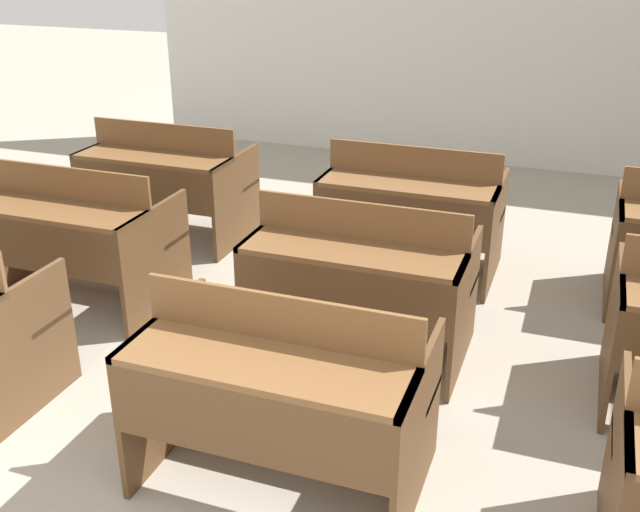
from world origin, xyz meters
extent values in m
cube|color=silver|center=(0.00, 6.73, 1.49)|extent=(6.90, 0.06, 2.97)
cube|color=brown|center=(-1.27, 1.54, 0.35)|extent=(0.03, 0.77, 0.69)
cube|color=brown|center=(-0.49, 1.57, 0.35)|extent=(0.03, 0.77, 0.69)
cube|color=brown|center=(0.66, 1.57, 0.35)|extent=(0.03, 0.77, 0.69)
cube|color=brown|center=(0.09, 1.37, 0.68)|extent=(1.18, 0.37, 0.03)
cube|color=brown|center=(0.09, 1.19, 0.51)|extent=(1.12, 0.02, 0.31)
cube|color=brown|center=(0.09, 1.54, 0.80)|extent=(1.18, 0.02, 0.20)
cube|color=brown|center=(0.09, 1.80, 0.40)|extent=(1.18, 0.31, 0.03)
cube|color=brown|center=(0.09, 1.80, 0.15)|extent=(1.12, 0.04, 0.04)
cube|color=brown|center=(1.40, 1.54, 0.35)|extent=(0.03, 0.77, 0.69)
cube|color=#54371F|center=(-2.39, 2.72, 0.35)|extent=(0.03, 0.77, 0.69)
cube|color=#54371F|center=(-1.24, 2.72, 0.35)|extent=(0.03, 0.77, 0.69)
cube|color=brown|center=(-1.81, 2.52, 0.68)|extent=(1.18, 0.37, 0.03)
cube|color=#54371F|center=(-1.81, 2.34, 0.51)|extent=(1.12, 0.02, 0.31)
cube|color=brown|center=(-1.81, 2.69, 0.80)|extent=(1.18, 0.02, 0.20)
cube|color=brown|center=(-1.81, 2.95, 0.40)|extent=(1.18, 0.31, 0.03)
cube|color=#54371F|center=(-1.81, 2.95, 0.15)|extent=(1.12, 0.04, 0.04)
cube|color=brown|center=(-0.50, 2.72, 0.35)|extent=(0.03, 0.77, 0.69)
cube|color=brown|center=(0.65, 2.72, 0.35)|extent=(0.03, 0.77, 0.69)
cube|color=brown|center=(0.07, 2.52, 0.68)|extent=(1.18, 0.37, 0.03)
cube|color=brown|center=(0.07, 2.35, 0.51)|extent=(1.12, 0.02, 0.31)
cube|color=brown|center=(0.07, 2.69, 0.80)|extent=(1.18, 0.02, 0.20)
cube|color=brown|center=(0.07, 2.95, 0.40)|extent=(1.18, 0.31, 0.03)
cube|color=brown|center=(0.07, 2.95, 0.15)|extent=(1.12, 0.04, 0.04)
cube|color=brown|center=(1.39, 2.72, 0.35)|extent=(0.03, 0.77, 0.69)
cube|color=brown|center=(-2.41, 3.89, 0.35)|extent=(0.03, 0.77, 0.69)
cube|color=brown|center=(-1.26, 3.89, 0.35)|extent=(0.03, 0.77, 0.69)
cube|color=brown|center=(-1.84, 3.69, 0.68)|extent=(1.18, 0.37, 0.03)
cube|color=brown|center=(-1.84, 3.52, 0.51)|extent=(1.12, 0.02, 0.31)
cube|color=brown|center=(-1.84, 3.86, 0.80)|extent=(1.18, 0.02, 0.20)
cube|color=brown|center=(-1.84, 4.12, 0.40)|extent=(1.18, 0.31, 0.03)
cube|color=brown|center=(-1.84, 4.12, 0.15)|extent=(1.12, 0.04, 0.04)
cube|color=brown|center=(-0.50, 3.90, 0.35)|extent=(0.03, 0.77, 0.69)
cube|color=brown|center=(0.65, 3.90, 0.35)|extent=(0.03, 0.77, 0.69)
cube|color=brown|center=(0.07, 3.70, 0.68)|extent=(1.18, 0.37, 0.03)
cube|color=brown|center=(0.07, 3.52, 0.51)|extent=(1.12, 0.02, 0.31)
cube|color=brown|center=(0.07, 3.87, 0.80)|extent=(1.18, 0.02, 0.20)
cube|color=brown|center=(0.07, 4.13, 0.40)|extent=(1.18, 0.31, 0.03)
cube|color=brown|center=(0.07, 4.13, 0.15)|extent=(1.12, 0.04, 0.04)
cube|color=brown|center=(1.39, 3.89, 0.35)|extent=(0.03, 0.77, 0.69)
camera|label=1|loc=(1.13, -0.87, 2.21)|focal=42.00mm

